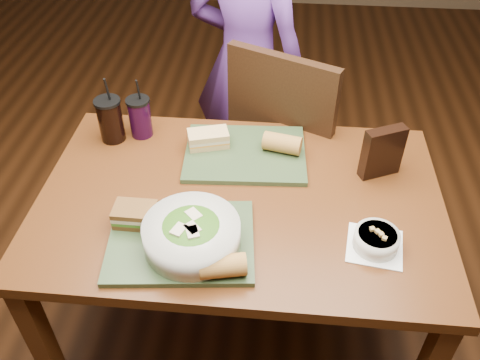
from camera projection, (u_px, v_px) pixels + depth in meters
name	position (u px, v px, depth m)	size (l,w,h in m)	color
ground	(240.00, 327.00, 2.13)	(6.00, 6.00, 0.00)	#381C0B
dining_table	(240.00, 216.00, 1.69)	(1.30, 0.85, 0.75)	#512910
chair_far	(278.00, 141.00, 2.17)	(0.59, 0.61, 1.02)	black
diner	(247.00, 63.00, 2.32)	(0.54, 0.36, 1.49)	#592E7F
tray_near	(181.00, 241.00, 1.48)	(0.42, 0.32, 0.02)	#2F4124
tray_far	(245.00, 154.00, 1.79)	(0.42, 0.32, 0.02)	#2F4124
salad_bowl	(192.00, 233.00, 1.42)	(0.28, 0.28, 0.09)	silver
soup_bowl	(376.00, 240.00, 1.45)	(0.18, 0.18, 0.06)	white
sandwich_near	(135.00, 215.00, 1.50)	(0.13, 0.09, 0.06)	#593819
sandwich_far	(208.00, 139.00, 1.79)	(0.16, 0.11, 0.06)	tan
baguette_near	(223.00, 266.00, 1.36)	(0.06, 0.06, 0.13)	#AD7533
baguette_far	(282.00, 143.00, 1.76)	(0.07, 0.07, 0.13)	#AD7533
cup_cola	(110.00, 120.00, 1.82)	(0.09, 0.09, 0.25)	black
cup_berry	(140.00, 117.00, 1.84)	(0.09, 0.09, 0.23)	black
chip_bag	(382.00, 152.00, 1.66)	(0.14, 0.04, 0.18)	black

